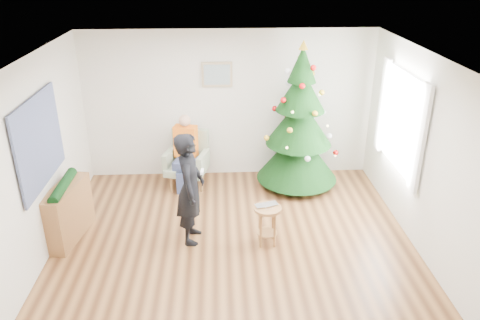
{
  "coord_description": "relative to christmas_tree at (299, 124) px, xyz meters",
  "views": [
    {
      "loc": [
        -0.18,
        -5.31,
        3.76
      ],
      "look_at": [
        0.1,
        0.6,
        1.1
      ],
      "focal_mm": 35.0,
      "sensor_mm": 36.0,
      "label": 1
    }
  ],
  "objects": [
    {
      "name": "floor",
      "position": [
        -1.15,
        -1.97,
        -1.13
      ],
      "size": [
        5.0,
        5.0,
        0.0
      ],
      "primitive_type": "plane",
      "color": "brown",
      "rests_on": "ground"
    },
    {
      "name": "ceiling",
      "position": [
        -1.15,
        -1.97,
        1.47
      ],
      "size": [
        5.0,
        5.0,
        0.0
      ],
      "primitive_type": "plane",
      "rotation": [
        3.14,
        0.0,
        0.0
      ],
      "color": "white",
      "rests_on": "wall_back"
    },
    {
      "name": "wall_back",
      "position": [
        -1.15,
        0.53,
        0.17
      ],
      "size": [
        5.0,
        0.0,
        5.0
      ],
      "primitive_type": "plane",
      "rotation": [
        1.57,
        0.0,
        0.0
      ],
      "color": "silver",
      "rests_on": "floor"
    },
    {
      "name": "wall_front",
      "position": [
        -1.15,
        -4.47,
        0.17
      ],
      "size": [
        5.0,
        0.0,
        5.0
      ],
      "primitive_type": "plane",
      "rotation": [
        -1.57,
        0.0,
        0.0
      ],
      "color": "silver",
      "rests_on": "floor"
    },
    {
      "name": "wall_left",
      "position": [
        -3.65,
        -1.97,
        0.17
      ],
      "size": [
        0.0,
        5.0,
        5.0
      ],
      "primitive_type": "plane",
      "rotation": [
        1.57,
        0.0,
        1.57
      ],
      "color": "silver",
      "rests_on": "floor"
    },
    {
      "name": "wall_right",
      "position": [
        1.35,
        -1.97,
        0.17
      ],
      "size": [
        0.0,
        5.0,
        5.0
      ],
      "primitive_type": "plane",
      "rotation": [
        1.57,
        0.0,
        -1.57
      ],
      "color": "silver",
      "rests_on": "floor"
    },
    {
      "name": "window_panel",
      "position": [
        1.32,
        -0.97,
        0.37
      ],
      "size": [
        0.04,
        1.3,
        1.4
      ],
      "primitive_type": "cube",
      "color": "white",
      "rests_on": "wall_right"
    },
    {
      "name": "curtains",
      "position": [
        1.29,
        -0.97,
        0.37
      ],
      "size": [
        0.05,
        1.75,
        1.5
      ],
      "color": "white",
      "rests_on": "wall_right"
    },
    {
      "name": "christmas_tree",
      "position": [
        0.0,
        0.0,
        0.0
      ],
      "size": [
        1.38,
        1.38,
        2.5
      ],
      "rotation": [
        0.0,
        0.0,
        0.24
      ],
      "color": "#3F2816",
      "rests_on": "floor"
    },
    {
      "name": "stool",
      "position": [
        -0.7,
        -1.79,
        -0.83
      ],
      "size": [
        0.38,
        0.38,
        0.57
      ],
      "rotation": [
        0.0,
        0.0,
        -0.07
      ],
      "color": "brown",
      "rests_on": "floor"
    },
    {
      "name": "laptop",
      "position": [
        -0.7,
        -1.79,
        -0.54
      ],
      "size": [
        0.36,
        0.28,
        0.02
      ],
      "primitive_type": "imported",
      "rotation": [
        0.0,
        0.0,
        0.28
      ],
      "color": "silver",
      "rests_on": "stool"
    },
    {
      "name": "armchair",
      "position": [
        -1.89,
        0.09,
        -0.77
      ],
      "size": [
        0.8,
        0.77,
        0.96
      ],
      "rotation": [
        0.0,
        0.0,
        -0.27
      ],
      "color": "gray",
      "rests_on": "floor"
    },
    {
      "name": "seated_person",
      "position": [
        -1.91,
        0.04,
        -0.48
      ],
      "size": [
        0.45,
        0.6,
        1.26
      ],
      "rotation": [
        0.0,
        0.0,
        -0.27
      ],
      "color": "navy",
      "rests_on": "armchair"
    },
    {
      "name": "standing_man",
      "position": [
        -1.74,
        -1.63,
        -0.32
      ],
      "size": [
        0.42,
        0.61,
        1.6
      ],
      "primitive_type": "imported",
      "rotation": [
        0.0,
        0.0,
        1.5
      ],
      "color": "black",
      "rests_on": "floor"
    },
    {
      "name": "game_controller",
      "position": [
        -1.57,
        -1.66,
        -0.06
      ],
      "size": [
        0.05,
        0.13,
        0.04
      ],
      "primitive_type": "cube",
      "rotation": [
        0.0,
        0.0,
        -0.07
      ],
      "color": "white",
      "rests_on": "standing_man"
    },
    {
      "name": "console",
      "position": [
        -3.48,
        -1.5,
        -0.73
      ],
      "size": [
        0.47,
        1.04,
        0.8
      ],
      "primitive_type": "cube",
      "rotation": [
        0.0,
        0.0,
        -0.17
      ],
      "color": "brown",
      "rests_on": "floor"
    },
    {
      "name": "garland",
      "position": [
        -3.48,
        -1.5,
        -0.31
      ],
      "size": [
        0.14,
        0.9,
        0.14
      ],
      "primitive_type": "cylinder",
      "rotation": [
        1.57,
        0.0,
        0.0
      ],
      "color": "black",
      "rests_on": "console"
    },
    {
      "name": "tapestry",
      "position": [
        -3.61,
        -1.67,
        0.42
      ],
      "size": [
        0.03,
        1.5,
        1.15
      ],
      "primitive_type": "cube",
      "color": "black",
      "rests_on": "wall_left"
    },
    {
      "name": "framed_picture",
      "position": [
        -1.35,
        0.49,
        0.72
      ],
      "size": [
        0.52,
        0.05,
        0.42
      ],
      "color": "tan",
      "rests_on": "wall_back"
    }
  ]
}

